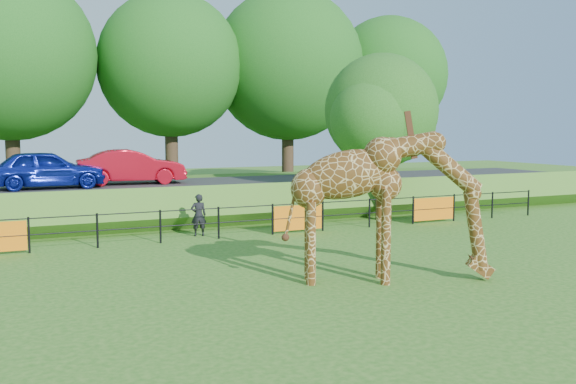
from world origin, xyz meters
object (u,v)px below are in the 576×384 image
visitor (199,215)px  tree_east (383,115)px  car_red (131,167)px  giraffe (390,207)px  car_blue (46,169)px

visitor → tree_east: bearing=-166.8°
car_red → tree_east: bearing=-113.9°
visitor → tree_east: 8.83m
car_red → giraffe: bearing=-162.3°
car_blue → car_red: size_ratio=1.00×
car_blue → visitor: size_ratio=2.98×
car_blue → tree_east: (12.64, -4.14, 2.11)m
giraffe → visitor: 8.75m
visitor → giraffe: bearing=113.2°
tree_east → car_blue: bearing=161.9°
car_blue → visitor: 6.90m
car_blue → visitor: bearing=-137.8°
car_blue → car_red: car_blue is taller
giraffe → tree_east: tree_east is taller
car_blue → tree_east: bearing=-108.8°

